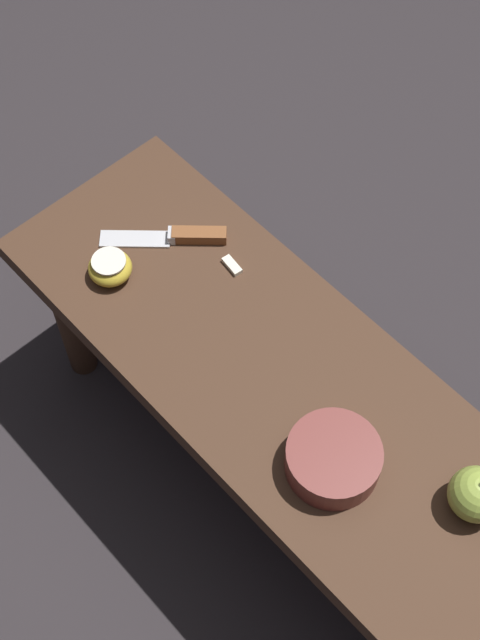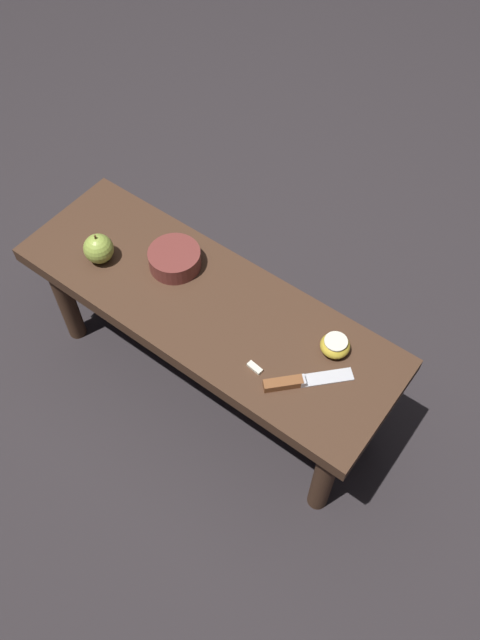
{
  "view_description": "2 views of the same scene",
  "coord_description": "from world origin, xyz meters",
  "views": [
    {
      "loc": [
        0.39,
        -0.45,
        1.55
      ],
      "look_at": [
        -0.11,
        0.01,
        0.43
      ],
      "focal_mm": 50.0,
      "sensor_mm": 36.0,
      "label": 1
    },
    {
      "loc": [
        -0.61,
        0.67,
        1.61
      ],
      "look_at": [
        -0.11,
        0.01,
        0.43
      ],
      "focal_mm": 35.0,
      "sensor_mm": 36.0,
      "label": 2
    }
  ],
  "objects": [
    {
      "name": "ground_plane",
      "position": [
        0.0,
        0.0,
        0.0
      ],
      "size": [
        8.0,
        8.0,
        0.0
      ],
      "primitive_type": "plane",
      "color": "#2D282B"
    },
    {
      "name": "apple_cut",
      "position": [
        -0.32,
        -0.07,
        0.42
      ],
      "size": [
        0.07,
        0.07,
        0.04
      ],
      "color": "gold",
      "rests_on": "wooden_bench"
    },
    {
      "name": "bowl",
      "position": [
        0.13,
        -0.05,
        0.42
      ],
      "size": [
        0.13,
        0.13,
        0.05
      ],
      "color": "brown",
      "rests_on": "wooden_bench"
    },
    {
      "name": "wooden_bench",
      "position": [
        0.0,
        0.0,
        0.33
      ],
      "size": [
        1.0,
        0.34,
        0.4
      ],
      "color": "#472D1E",
      "rests_on": "ground_plane"
    },
    {
      "name": "apple_slice_near_knife",
      "position": [
        -0.21,
        0.08,
        0.4
      ],
      "size": [
        0.04,
        0.02,
        0.01
      ],
      "color": "white",
      "rests_on": "wooden_bench"
    },
    {
      "name": "apple_whole",
      "position": [
        0.3,
        0.05,
        0.44
      ],
      "size": [
        0.08,
        0.08,
        0.09
      ],
      "color": "#9EB747",
      "rests_on": "wooden_bench"
    },
    {
      "name": "knife",
      "position": [
        -0.3,
        0.06,
        0.41
      ],
      "size": [
        0.16,
        0.16,
        0.02
      ],
      "rotation": [
        0.0,
        0.0,
        -2.33
      ],
      "color": "silver",
      "rests_on": "wooden_bench"
    }
  ]
}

